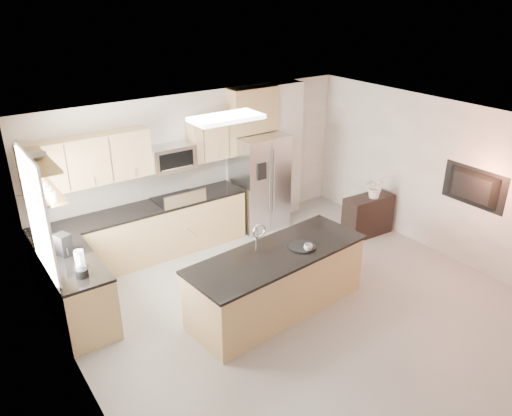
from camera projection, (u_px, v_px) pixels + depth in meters
floor at (316, 318)px, 6.93m from camera, size 6.50×6.50×0.00m
ceiling at (327, 137)px, 5.86m from camera, size 6.00×6.50×0.02m
wall_back at (198, 166)px, 8.83m from camera, size 6.00×0.02×2.60m
wall_left at (88, 317)px, 4.83m from camera, size 0.02×6.50×2.60m
wall_right at (462, 186)px, 7.95m from camera, size 0.02×6.50×2.60m
back_counter at (145, 232)px, 8.29m from camera, size 3.55×0.66×1.44m
left_counter at (77, 291)px, 6.73m from camera, size 0.66×1.50×0.92m
range at (179, 223)px, 8.61m from camera, size 0.76×0.64×1.14m
upper_cabinets at (129, 153)px, 7.81m from camera, size 3.50×0.33×0.75m
microwave at (171, 157)px, 8.22m from camera, size 0.76×0.40×0.40m
refrigerator at (259, 181)px, 9.26m from camera, size 0.92×0.78×1.78m
partition_column at (285, 150)px, 9.66m from camera, size 0.60×0.30×2.60m
window at (38, 217)px, 6.08m from camera, size 0.04×1.15×1.65m
shelf_lower at (42, 189)px, 6.10m from camera, size 0.30×1.20×0.04m
shelf_upper at (37, 161)px, 5.95m from camera, size 0.30×1.20×0.04m
ceiling_fixture at (226, 118)px, 6.86m from camera, size 1.00×0.50×0.06m
island at (277, 281)px, 6.96m from camera, size 2.72×1.19×1.34m
credenza at (368, 215)px, 9.13m from camera, size 0.95×0.44×0.75m
cup at (308, 248)px, 6.80m from camera, size 0.14×0.14×0.09m
platter at (302, 247)px, 6.90m from camera, size 0.50×0.50×0.02m
blender at (81, 265)px, 6.14m from camera, size 0.16×0.16×0.37m
kettle at (80, 261)px, 6.35m from camera, size 0.19×0.19×0.23m
coffee_maker at (64, 245)px, 6.65m from camera, size 0.22×0.24×0.30m
bowl at (36, 156)px, 5.93m from camera, size 0.42×0.42×0.08m
flower_vase at (375, 181)px, 8.83m from camera, size 0.67×0.62×0.60m
television at (471, 188)px, 7.74m from camera, size 0.14×1.08×0.62m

